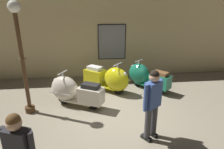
{
  "coord_description": "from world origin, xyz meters",
  "views": [
    {
      "loc": [
        -0.65,
        -4.82,
        3.01
      ],
      "look_at": [
        0.05,
        1.67,
        0.69
      ],
      "focal_mm": 31.13,
      "sensor_mm": 36.0,
      "label": 1
    }
  ],
  "objects_px": {
    "scooter_2": "(145,76)",
    "lamppost": "(21,51)",
    "visitor_1": "(152,101)",
    "scooter_1": "(110,79)",
    "scooter_0": "(72,91)"
  },
  "relations": [
    {
      "from": "scooter_2",
      "to": "lamppost",
      "type": "height_order",
      "value": "lamppost"
    },
    {
      "from": "visitor_1",
      "to": "lamppost",
      "type": "bearing_deg",
      "value": 28.93
    },
    {
      "from": "scooter_2",
      "to": "lamppost",
      "type": "relative_size",
      "value": 0.52
    },
    {
      "from": "lamppost",
      "to": "visitor_1",
      "type": "xyz_separation_m",
      "value": [
        3.21,
        -1.57,
        -0.85
      ]
    },
    {
      "from": "scooter_1",
      "to": "scooter_2",
      "type": "distance_m",
      "value": 1.39
    },
    {
      "from": "scooter_0",
      "to": "visitor_1",
      "type": "distance_m",
      "value": 2.75
    },
    {
      "from": "scooter_1",
      "to": "lamppost",
      "type": "relative_size",
      "value": 0.56
    },
    {
      "from": "scooter_1",
      "to": "scooter_2",
      "type": "xyz_separation_m",
      "value": [
        1.37,
        0.18,
        -0.03
      ]
    },
    {
      "from": "scooter_2",
      "to": "visitor_1",
      "type": "distance_m",
      "value": 3.07
    },
    {
      "from": "scooter_1",
      "to": "lamppost",
      "type": "height_order",
      "value": "lamppost"
    },
    {
      "from": "lamppost",
      "to": "visitor_1",
      "type": "distance_m",
      "value": 3.68
    },
    {
      "from": "scooter_2",
      "to": "lamppost",
      "type": "xyz_separation_m",
      "value": [
        -3.88,
        -1.38,
        1.37
      ]
    },
    {
      "from": "lamppost",
      "to": "visitor_1",
      "type": "height_order",
      "value": "lamppost"
    },
    {
      "from": "scooter_1",
      "to": "lamppost",
      "type": "distance_m",
      "value": 3.08
    },
    {
      "from": "scooter_2",
      "to": "visitor_1",
      "type": "xyz_separation_m",
      "value": [
        -0.67,
        -2.96,
        0.51
      ]
    }
  ]
}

